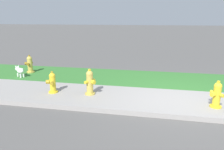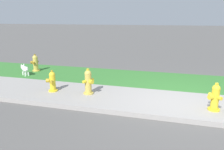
% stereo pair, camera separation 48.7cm
% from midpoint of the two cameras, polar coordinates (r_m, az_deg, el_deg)
% --- Properties ---
extents(ground_plane, '(120.00, 120.00, 0.00)m').
position_cam_midpoint_polar(ground_plane, '(6.11, 19.56, -7.09)').
color(ground_plane, '#5B5956').
extents(sidewalk_pavement, '(18.00, 1.96, 0.01)m').
position_cam_midpoint_polar(sidewalk_pavement, '(6.11, 19.56, -7.04)').
color(sidewalk_pavement, '#9E9993').
rests_on(sidewalk_pavement, ground).
extents(grass_verge, '(18.00, 2.32, 0.01)m').
position_cam_midpoint_polar(grass_verge, '(8.14, 18.66, -1.56)').
color(grass_verge, '#387A33').
rests_on(grass_verge, ground).
extents(street_curb, '(18.00, 0.16, 0.12)m').
position_cam_midpoint_polar(street_curb, '(5.12, 20.34, -10.79)').
color(street_curb, '#9E9993').
rests_on(street_curb, ground).
extents(fire_hydrant_at_driveway, '(0.35, 0.37, 0.77)m').
position_cam_midpoint_polar(fire_hydrant_at_driveway, '(6.36, -4.03, -1.86)').
color(fire_hydrant_at_driveway, gold).
rests_on(fire_hydrant_at_driveway, ground).
extents(fire_hydrant_near_corner, '(0.36, 0.39, 0.72)m').
position_cam_midpoint_polar(fire_hydrant_near_corner, '(9.56, -18.02, 2.97)').
color(fire_hydrant_near_corner, gold).
rests_on(fire_hydrant_near_corner, ground).
extents(fire_hydrant_by_grass_verge, '(0.33, 0.37, 0.66)m').
position_cam_midpoint_polar(fire_hydrant_by_grass_verge, '(6.77, -13.36, -1.68)').
color(fire_hydrant_by_grass_verge, yellow).
rests_on(fire_hydrant_by_grass_verge, ground).
extents(fire_hydrant_mid_block, '(0.33, 0.34, 0.70)m').
position_cam_midpoint_polar(fire_hydrant_mid_block, '(5.90, 27.48, -5.28)').
color(fire_hydrant_mid_block, yellow).
rests_on(fire_hydrant_mid_block, ground).
extents(small_white_dog, '(0.48, 0.38, 0.43)m').
position_cam_midpoint_polar(small_white_dog, '(9.03, -20.40, 1.45)').
color(small_white_dog, white).
rests_on(small_white_dog, ground).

